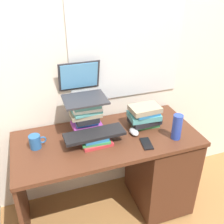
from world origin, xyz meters
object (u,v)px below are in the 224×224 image
object	(u,v)px
laptop	(82,89)
mug	(35,142)
computer_mouse	(134,132)
water_bottle	(177,127)
book_stack_tall	(86,115)
desk	(148,166)
book_stack_side	(144,116)
cell_phone	(146,144)
keyboard	(95,134)
book_stack_keyboard_riser	(95,139)

from	to	relation	value
laptop	mug	size ratio (longest dim) A/B	2.62
computer_mouse	mug	world-z (taller)	mug
computer_mouse	water_bottle	bearing A→B (deg)	-29.02
book_stack_tall	computer_mouse	distance (m)	0.37
book_stack_tall	water_bottle	distance (m)	0.66
desk	book_stack_side	bearing A→B (deg)	103.34
cell_phone	book_stack_tall	bearing A→B (deg)	148.10
laptop	keyboard	size ratio (longest dim) A/B	0.72
book_stack_side	cell_phone	size ratio (longest dim) A/B	1.79
keyboard	cell_phone	world-z (taller)	keyboard
book_stack_keyboard_riser	mug	size ratio (longest dim) A/B	1.87
desk	cell_phone	xyz separation A→B (m)	(-0.10, -0.14, 0.35)
desk	book_stack_keyboard_riser	distance (m)	0.58
book_stack_tall	keyboard	bearing A→B (deg)	-85.77
keyboard	water_bottle	xyz separation A→B (m)	(0.57, -0.13, 0.02)
book_stack_tall	book_stack_keyboard_riser	distance (m)	0.20
book_stack_side	laptop	size ratio (longest dim) A/B	0.80
book_stack_side	mug	size ratio (longest dim) A/B	2.11
mug	computer_mouse	bearing A→B (deg)	-5.33
book_stack_side	cell_phone	world-z (taller)	book_stack_side
mug	water_bottle	distance (m)	0.98
book_stack_keyboard_riser	computer_mouse	world-z (taller)	book_stack_keyboard_riser
computer_mouse	cell_phone	bearing A→B (deg)	-77.29
mug	laptop	bearing A→B (deg)	21.72
book_stack_keyboard_riser	cell_phone	xyz separation A→B (m)	(0.33, -0.13, -0.03)
computer_mouse	desk	bearing A→B (deg)	-0.90
desk	cell_phone	bearing A→B (deg)	-126.03
keyboard	computer_mouse	size ratio (longest dim) A/B	4.04
computer_mouse	book_stack_tall	bearing A→B (deg)	153.70
computer_mouse	mug	distance (m)	0.70
water_bottle	book_stack_side	bearing A→B (deg)	122.83
book_stack_keyboard_riser	mug	distance (m)	0.41
desk	book_stack_tall	distance (m)	0.68
water_bottle	cell_phone	xyz separation A→B (m)	(-0.23, 0.00, -0.09)
keyboard	mug	bearing A→B (deg)	166.31
keyboard	water_bottle	bearing A→B (deg)	-14.55
book_stack_side	book_stack_keyboard_riser	bearing A→B (deg)	-167.16
book_stack_side	water_bottle	distance (m)	0.27
desk	water_bottle	xyz separation A→B (m)	(0.13, -0.14, 0.44)
book_stack_tall	keyboard	xyz separation A→B (m)	(0.01, -0.17, -0.06)
cell_phone	book_stack_side	bearing A→B (deg)	78.22
mug	cell_phone	bearing A→B (deg)	-16.11
water_bottle	cell_phone	distance (m)	0.25
desk	book_stack_keyboard_riser	size ratio (longest dim) A/B	6.17
laptop	computer_mouse	size ratio (longest dim) A/B	2.91
book_stack_tall	water_bottle	size ratio (longest dim) A/B	1.36
desk	laptop	xyz separation A→B (m)	(-0.46, 0.22, 0.66)
book_stack_tall	book_stack_side	distance (m)	0.44
book_stack_keyboard_riser	book_stack_side	world-z (taller)	book_stack_side
book_stack_keyboard_riser	laptop	distance (m)	0.37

